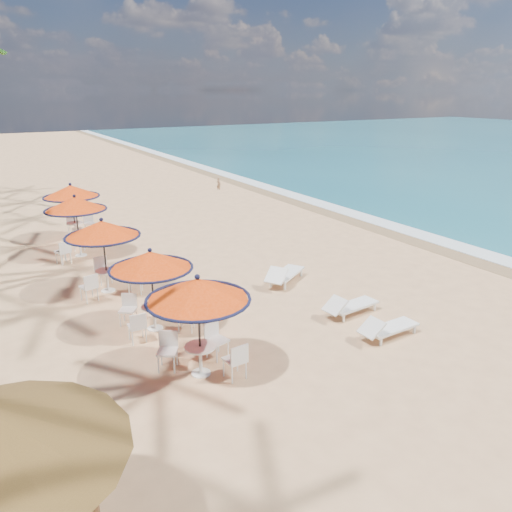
{
  "coord_description": "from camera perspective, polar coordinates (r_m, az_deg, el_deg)",
  "views": [
    {
      "loc": [
        -8.68,
        -9.53,
        6.47
      ],
      "look_at": [
        -0.77,
        4.19,
        1.2
      ],
      "focal_mm": 35.0,
      "sensor_mm": 36.0,
      "label": 1
    }
  ],
  "objects": [
    {
      "name": "lounger_mid",
      "position": [
        15.35,
        10.62,
        -5.56
      ],
      "size": [
        1.95,
        0.79,
        0.68
      ],
      "rotation": [
        0.0,
        0.0,
        0.1
      ],
      "color": "white",
      "rests_on": "ground"
    },
    {
      "name": "wetsand_band",
      "position": [
        26.74,
        10.92,
        4.07
      ],
      "size": [
        1.4,
        140.0,
        0.02
      ],
      "primitive_type": "cube",
      "color": "olive",
      "rests_on": "ground"
    },
    {
      "name": "station_3",
      "position": [
        21.26,
        -20.08,
        4.78
      ],
      "size": [
        2.45,
        2.45,
        2.56
      ],
      "color": "black",
      "rests_on": "ground"
    },
    {
      "name": "station_1",
      "position": [
        13.97,
        -11.96,
        -1.67
      ],
      "size": [
        2.32,
        2.32,
        2.42
      ],
      "color": "black",
      "rests_on": "ground"
    },
    {
      "name": "person",
      "position": [
        34.41,
        -4.31,
        8.27
      ],
      "size": [
        0.32,
        0.38,
        0.88
      ],
      "primitive_type": "imported",
      "rotation": [
        0.0,
        0.0,
        1.99
      ],
      "color": "#906949",
      "rests_on": "ground"
    },
    {
      "name": "station_0",
      "position": [
        11.56,
        -6.5,
        -5.19
      ],
      "size": [
        2.45,
        2.45,
        2.55
      ],
      "color": "black",
      "rests_on": "ground"
    },
    {
      "name": "lounger_far",
      "position": [
        17.52,
        3.23,
        -2.07
      ],
      "size": [
        2.1,
        1.68,
        0.75
      ],
      "rotation": [
        0.0,
        0.0,
        0.57
      ],
      "color": "white",
      "rests_on": "ground"
    },
    {
      "name": "station_2",
      "position": [
        17.08,
        -17.05,
        1.97
      ],
      "size": [
        2.46,
        2.46,
        2.56
      ],
      "color": "black",
      "rests_on": "ground"
    },
    {
      "name": "station_4",
      "position": [
        24.03,
        -20.27,
        6.46
      ],
      "size": [
        2.47,
        2.47,
        2.57
      ],
      "color": "black",
      "rests_on": "ground"
    },
    {
      "name": "ground",
      "position": [
        14.42,
        11.17,
        -8.63
      ],
      "size": [
        160.0,
        160.0,
        0.0
      ],
      "primitive_type": "plane",
      "color": "tan",
      "rests_on": "ground"
    },
    {
      "name": "lounger_near",
      "position": [
        14.22,
        14.75,
        -7.91
      ],
      "size": [
        1.89,
        0.67,
        0.67
      ],
      "rotation": [
        0.0,
        0.0,
        0.05
      ],
      "color": "white",
      "rests_on": "ground"
    },
    {
      "name": "foam_strip",
      "position": [
        27.32,
        12.36,
        4.28
      ],
      "size": [
        1.2,
        140.0,
        0.04
      ],
      "primitive_type": "cube",
      "color": "white",
      "rests_on": "ground"
    }
  ]
}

